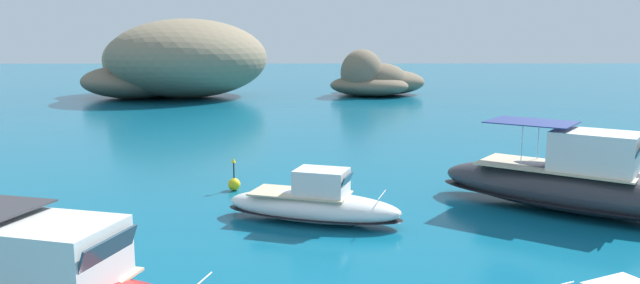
{
  "coord_description": "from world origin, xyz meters",
  "views": [
    {
      "loc": [
        -0.51,
        -8.44,
        6.49
      ],
      "look_at": [
        -0.18,
        16.0,
        2.36
      ],
      "focal_mm": 32.21,
      "sensor_mm": 36.0,
      "label": 1
    }
  ],
  "objects": [
    {
      "name": "islet_large",
      "position": [
        -18.2,
        65.69,
        4.51
      ],
      "size": [
        28.41,
        27.92,
        9.74
      ],
      "color": "#84755B",
      "rests_on": "ground"
    },
    {
      "name": "islet_small",
      "position": [
        7.69,
        67.09,
        1.86
      ],
      "size": [
        14.26,
        16.75,
        5.99
      ],
      "color": "#756651",
      "rests_on": "ground"
    },
    {
      "name": "motorboat_white",
      "position": [
        -0.47,
        12.17,
        0.67
      ],
      "size": [
        7.07,
        4.03,
        2.0
      ],
      "color": "white",
      "rests_on": "ground"
    },
    {
      "name": "motorboat_charcoal",
      "position": [
        9.92,
        13.29,
        1.09
      ],
      "size": [
        10.77,
        9.24,
        3.44
      ],
      "color": "#2D2D33",
      "rests_on": "ground"
    },
    {
      "name": "channel_buoy",
      "position": [
        -4.06,
        16.87,
        0.34
      ],
      "size": [
        0.56,
        0.56,
        1.48
      ],
      "color": "yellow",
      "rests_on": "ground"
    }
  ]
}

